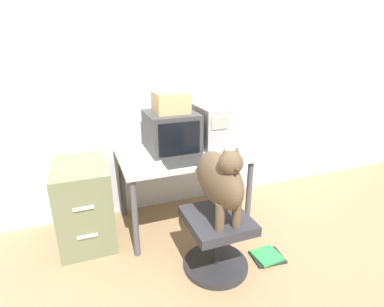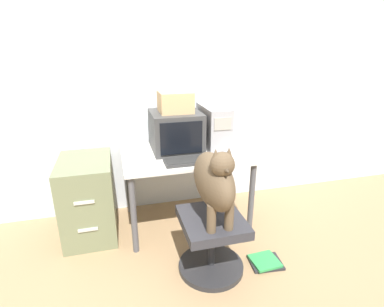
{
  "view_description": "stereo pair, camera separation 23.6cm",
  "coord_description": "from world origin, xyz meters",
  "px_view_note": "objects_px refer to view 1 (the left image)",
  "views": [
    {
      "loc": [
        -0.81,
        -1.99,
        1.62
      ],
      "look_at": [
        -0.02,
        0.09,
        0.8
      ],
      "focal_mm": 28.0,
      "sensor_mm": 36.0,
      "label": 1
    },
    {
      "loc": [
        -0.59,
        -2.06,
        1.62
      ],
      "look_at": [
        -0.02,
        0.09,
        0.8
      ],
      "focal_mm": 28.0,
      "sensor_mm": 36.0,
      "label": 2
    }
  ],
  "objects_px": {
    "dog": "(220,179)",
    "cardboard_box": "(171,102)",
    "pc_tower": "(208,126)",
    "keyboard": "(189,161)",
    "filing_cabinet": "(84,203)",
    "book_stack_floor": "(267,256)",
    "crt_monitor": "(172,132)",
    "office_chair": "(217,239)"
  },
  "relations": [
    {
      "from": "dog",
      "to": "cardboard_box",
      "type": "distance_m",
      "value": 0.9
    },
    {
      "from": "pc_tower",
      "to": "keyboard",
      "type": "height_order",
      "value": "pc_tower"
    },
    {
      "from": "pc_tower",
      "to": "keyboard",
      "type": "relative_size",
      "value": 1.17
    },
    {
      "from": "filing_cabinet",
      "to": "book_stack_floor",
      "type": "bearing_deg",
      "value": -30.8
    },
    {
      "from": "crt_monitor",
      "to": "book_stack_floor",
      "type": "relative_size",
      "value": 1.71
    },
    {
      "from": "crt_monitor",
      "to": "dog",
      "type": "distance_m",
      "value": 0.82
    },
    {
      "from": "pc_tower",
      "to": "cardboard_box",
      "type": "relative_size",
      "value": 1.71
    },
    {
      "from": "keyboard",
      "to": "book_stack_floor",
      "type": "bearing_deg",
      "value": -46.33
    },
    {
      "from": "crt_monitor",
      "to": "pc_tower",
      "type": "xyz_separation_m",
      "value": [
        0.36,
        0.01,
        0.02
      ]
    },
    {
      "from": "crt_monitor",
      "to": "office_chair",
      "type": "xyz_separation_m",
      "value": [
        0.09,
        -0.78,
        -0.63
      ]
    },
    {
      "from": "dog",
      "to": "pc_tower",
      "type": "bearing_deg",
      "value": 71.85
    },
    {
      "from": "crt_monitor",
      "to": "pc_tower",
      "type": "bearing_deg",
      "value": 0.94
    },
    {
      "from": "keyboard",
      "to": "book_stack_floor",
      "type": "distance_m",
      "value": 0.99
    },
    {
      "from": "cardboard_box",
      "to": "book_stack_floor",
      "type": "bearing_deg",
      "value": -58.67
    },
    {
      "from": "crt_monitor",
      "to": "dog",
      "type": "height_order",
      "value": "crt_monitor"
    },
    {
      "from": "filing_cabinet",
      "to": "cardboard_box",
      "type": "height_order",
      "value": "cardboard_box"
    },
    {
      "from": "dog",
      "to": "office_chair",
      "type": "bearing_deg",
      "value": 90.0
    },
    {
      "from": "filing_cabinet",
      "to": "dog",
      "type": "bearing_deg",
      "value": -39.77
    },
    {
      "from": "crt_monitor",
      "to": "cardboard_box",
      "type": "distance_m",
      "value": 0.26
    },
    {
      "from": "crt_monitor",
      "to": "dog",
      "type": "bearing_deg",
      "value": -83.55
    },
    {
      "from": "filing_cabinet",
      "to": "keyboard",
      "type": "bearing_deg",
      "value": -18.76
    },
    {
      "from": "dog",
      "to": "cardboard_box",
      "type": "bearing_deg",
      "value": 96.42
    },
    {
      "from": "office_chair",
      "to": "filing_cabinet",
      "type": "bearing_deg",
      "value": 141.01
    },
    {
      "from": "filing_cabinet",
      "to": "book_stack_floor",
      "type": "relative_size",
      "value": 2.67
    },
    {
      "from": "pc_tower",
      "to": "cardboard_box",
      "type": "distance_m",
      "value": 0.43
    },
    {
      "from": "keyboard",
      "to": "filing_cabinet",
      "type": "height_order",
      "value": "keyboard"
    },
    {
      "from": "office_chair",
      "to": "dog",
      "type": "height_order",
      "value": "dog"
    },
    {
      "from": "pc_tower",
      "to": "book_stack_floor",
      "type": "distance_m",
      "value": 1.24
    },
    {
      "from": "crt_monitor",
      "to": "dog",
      "type": "relative_size",
      "value": 0.77
    },
    {
      "from": "office_chair",
      "to": "cardboard_box",
      "type": "height_order",
      "value": "cardboard_box"
    },
    {
      "from": "book_stack_floor",
      "to": "office_chair",
      "type": "bearing_deg",
      "value": 171.63
    },
    {
      "from": "filing_cabinet",
      "to": "cardboard_box",
      "type": "bearing_deg",
      "value": 4.29
    },
    {
      "from": "crt_monitor",
      "to": "cardboard_box",
      "type": "height_order",
      "value": "cardboard_box"
    },
    {
      "from": "cardboard_box",
      "to": "crt_monitor",
      "type": "bearing_deg",
      "value": -90.0
    },
    {
      "from": "dog",
      "to": "filing_cabinet",
      "type": "distance_m",
      "value": 1.24
    },
    {
      "from": "crt_monitor",
      "to": "pc_tower",
      "type": "height_order",
      "value": "pc_tower"
    },
    {
      "from": "office_chair",
      "to": "dog",
      "type": "xyz_separation_m",
      "value": [
        0.0,
        -0.02,
        0.5
      ]
    },
    {
      "from": "keyboard",
      "to": "office_chair",
      "type": "bearing_deg",
      "value": -83.08
    },
    {
      "from": "pc_tower",
      "to": "dog",
      "type": "xyz_separation_m",
      "value": [
        -0.27,
        -0.81,
        -0.15
      ]
    },
    {
      "from": "filing_cabinet",
      "to": "cardboard_box",
      "type": "distance_m",
      "value": 1.14
    },
    {
      "from": "crt_monitor",
      "to": "office_chair",
      "type": "relative_size",
      "value": 0.91
    },
    {
      "from": "filing_cabinet",
      "to": "cardboard_box",
      "type": "relative_size",
      "value": 2.49
    }
  ]
}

